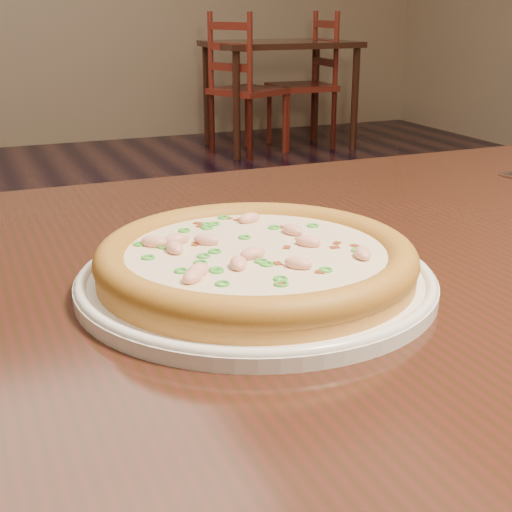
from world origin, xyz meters
name	(u,v)px	position (x,y,z in m)	size (l,w,h in m)	color
hero_table	(342,342)	(0.08, -0.44, 0.65)	(1.20, 0.80, 0.75)	black
plate	(256,279)	(-0.04, -0.49, 0.76)	(0.32, 0.32, 0.02)	white
pizza	(256,259)	(-0.04, -0.49, 0.78)	(0.28, 0.28, 0.03)	#CD843D
bg_table_right	(280,55)	(1.92, 3.72, 0.65)	(1.00, 0.70, 0.75)	black
chair_c	(243,90)	(1.58, 3.57, 0.44)	(0.56, 0.56, 0.95)	#5A2317
chair_d	(308,85)	(2.14, 3.69, 0.44)	(0.44, 0.44, 0.95)	#5A2317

